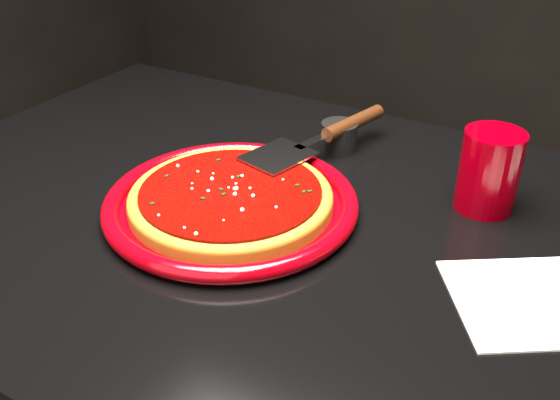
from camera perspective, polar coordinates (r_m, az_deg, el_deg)
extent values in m
cylinder|color=#700107|center=(0.85, -4.49, -0.27)|extent=(0.37, 0.37, 0.03)
cylinder|color=brown|center=(0.85, -4.50, -0.04)|extent=(0.30, 0.30, 0.01)
torus|color=brown|center=(0.85, -4.52, 0.36)|extent=(0.30, 0.30, 0.02)
cylinder|color=#630300|center=(0.85, -4.54, 0.65)|extent=(0.26, 0.26, 0.01)
cylinder|color=#7E0009|center=(0.89, 18.59, 2.54)|extent=(0.10, 0.10, 0.11)
cube|color=silver|center=(0.75, 21.36, -8.60)|extent=(0.21, 0.21, 0.00)
cylinder|color=black|center=(1.02, 5.43, 5.83)|extent=(0.07, 0.07, 0.05)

